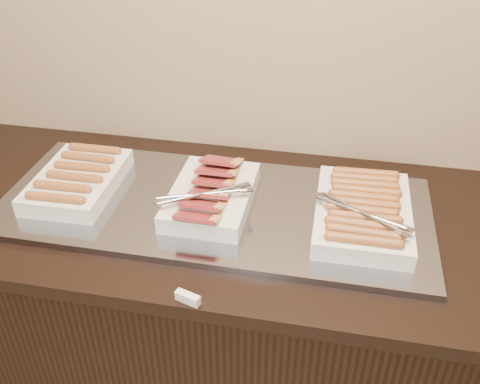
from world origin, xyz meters
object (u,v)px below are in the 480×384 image
at_px(dish_center, 211,195).
at_px(counter, 213,319).
at_px(dish_left, 78,180).
at_px(warming_tray, 214,207).
at_px(dish_right, 363,211).

bearing_deg(dish_center, counter, 155.05).
distance_m(counter, dish_left, 0.63).
distance_m(warming_tray, dish_left, 0.41).
relative_size(warming_tray, dish_right, 3.22).
height_order(dish_center, dish_right, dish_center).
relative_size(counter, dish_left, 6.16).
bearing_deg(dish_left, warming_tray, -1.18).
bearing_deg(warming_tray, dish_left, 180.00).
xyz_separation_m(counter, dish_left, (-0.39, 0.00, 0.50)).
relative_size(dish_left, dish_center, 0.96).
xyz_separation_m(dish_center, dish_right, (0.41, 0.00, 0.00)).
height_order(warming_tray, dish_left, dish_left).
distance_m(dish_left, dish_right, 0.81).
bearing_deg(dish_center, warming_tray, 42.26).
relative_size(counter, dish_center, 5.89).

